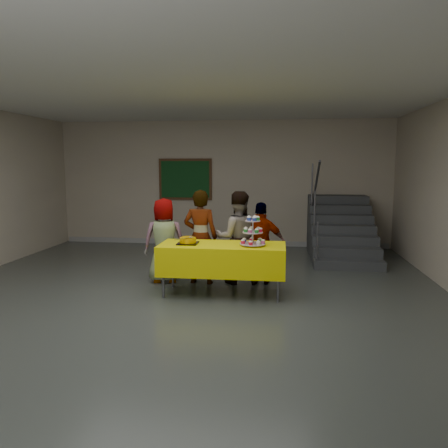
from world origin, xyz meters
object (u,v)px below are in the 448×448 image
object	(u,v)px
bear_cake	(188,240)
schoolchild_a	(164,240)
staircase	(340,233)
bake_table	(222,258)
schoolchild_c	(237,238)
schoolchild_b	(201,237)
noticeboard	(185,179)
cupcake_stand	(253,233)
schoolchild_d	(261,243)

from	to	relation	value
bear_cake	schoolchild_a	world-z (taller)	schoolchild_a
staircase	bear_cake	bearing A→B (deg)	-129.40
bake_table	schoolchild_c	xyz separation A→B (m)	(0.16, 0.67, 0.21)
schoolchild_c	bear_cake	bearing A→B (deg)	35.38
schoolchild_b	noticeboard	distance (m)	3.70
cupcake_stand	schoolchild_b	distance (m)	1.13
bake_table	schoolchild_d	size ratio (longest dim) A/B	1.39
schoolchild_c	noticeboard	distance (m)	3.84
bake_table	cupcake_stand	xyz separation A→B (m)	(0.46, -0.06, 0.40)
schoolchild_b	staircase	xyz separation A→B (m)	(2.59, 2.63, -0.29)
staircase	cupcake_stand	bearing A→B (deg)	-117.25
schoolchild_b	schoolchild_d	xyz separation A→B (m)	(1.00, 0.08, -0.10)
schoolchild_a	schoolchild_d	size ratio (longest dim) A/B	1.04
schoolchild_a	schoolchild_d	xyz separation A→B (m)	(1.61, 0.08, -0.03)
bake_table	bear_cake	size ratio (longest dim) A/B	5.25
noticeboard	bear_cake	bearing A→B (deg)	-77.29
schoolchild_a	staircase	size ratio (longest dim) A/B	0.59
schoolchild_a	schoolchild_d	bearing A→B (deg)	170.90
schoolchild_a	schoolchild_d	distance (m)	1.61
schoolchild_a	schoolchild_c	bearing A→B (deg)	171.57
bear_cake	noticeboard	xyz separation A→B (m)	(-0.92, 4.09, 0.77)
schoolchild_a	schoolchild_c	size ratio (longest dim) A/B	0.92
bake_table	cupcake_stand	size ratio (longest dim) A/B	4.22
bake_table	schoolchild_b	xyz separation A→B (m)	(-0.44, 0.59, 0.22)
schoolchild_d	cupcake_stand	bearing A→B (deg)	86.21
bake_table	staircase	xyz separation A→B (m)	(2.15, 3.22, -0.07)
schoolchild_b	schoolchild_d	bearing A→B (deg)	-170.76
schoolchild_d	schoolchild_c	bearing A→B (deg)	4.66
schoolchild_b	staircase	bearing A→B (deg)	-130.17
schoolchild_a	schoolchild_d	world-z (taller)	schoolchild_a
schoolchild_a	noticeboard	xyz separation A→B (m)	(-0.39, 3.46, 0.90)
schoolchild_d	noticeboard	bearing A→B (deg)	-55.64
bake_table	staircase	size ratio (longest dim) A/B	0.78
schoolchild_a	noticeboard	size ratio (longest dim) A/B	1.08
bear_cake	schoolchild_c	bearing A→B (deg)	45.66
schoolchild_a	bake_table	bearing A→B (deg)	138.43
schoolchild_c	noticeboard	xyz separation A→B (m)	(-1.61, 3.39, 0.84)
bake_table	bear_cake	xyz separation A→B (m)	(-0.52, -0.03, 0.27)
cupcake_stand	staircase	bearing A→B (deg)	62.75
schoolchild_a	staircase	bearing A→B (deg)	-152.69
bear_cake	staircase	world-z (taller)	staircase
bake_table	bear_cake	bearing A→B (deg)	-177.03
schoolchild_a	schoolchild_b	distance (m)	0.62
cupcake_stand	bear_cake	distance (m)	0.99
cupcake_stand	staircase	size ratio (longest dim) A/B	0.19
bear_cake	cupcake_stand	bearing A→B (deg)	-1.95
bear_cake	staircase	xyz separation A→B (m)	(2.67, 3.25, -0.34)
bake_table	staircase	distance (m)	3.88
bake_table	schoolchild_a	size ratio (longest dim) A/B	1.34
schoolchild_a	cupcake_stand	bearing A→B (deg)	144.47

